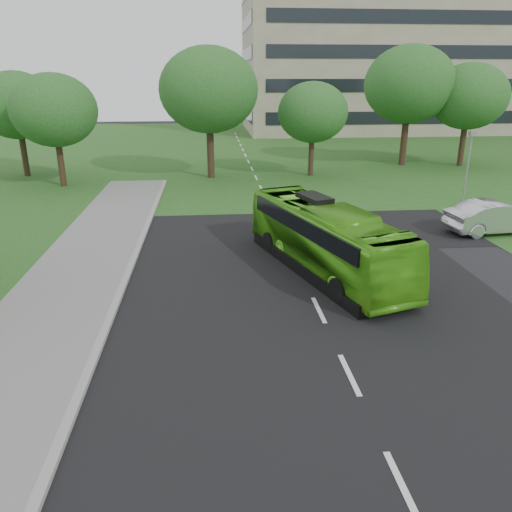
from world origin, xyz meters
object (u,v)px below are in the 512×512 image
at_px(tree_park_c, 313,112).
at_px(tree_park_e, 469,97).
at_px(camera_pole, 469,157).
at_px(tree_park_d, 409,85).
at_px(sedan, 496,217).
at_px(tree_park_a, 54,110).
at_px(tree_park_b, 209,90).
at_px(bus, 325,238).
at_px(office_building, 386,40).
at_px(tree_park_f, 17,105).

distance_m(tree_park_c, tree_park_e, 14.76).
relative_size(tree_park_c, camera_pole, 1.63).
relative_size(tree_park_d, sedan, 2.01).
height_order(tree_park_d, camera_pole, tree_park_d).
xyz_separation_m(tree_park_a, tree_park_d, (28.26, 6.76, 1.57)).
relative_size(tree_park_b, bus, 0.99).
distance_m(sedan, camera_pole, 7.19).
xyz_separation_m(office_building, tree_park_c, (-17.43, -35.31, -7.53)).
bearing_deg(sedan, tree_park_d, -14.42).
distance_m(tree_park_b, tree_park_e, 22.71).
xyz_separation_m(office_building, sedan, (-11.00, -51.79, -11.66)).
xyz_separation_m(office_building, tree_park_e, (-3.09, -31.99, -6.51)).
bearing_deg(tree_park_b, tree_park_f, 172.19).
bearing_deg(tree_park_c, bus, -99.60).
relative_size(office_building, tree_park_a, 5.05).
relative_size(tree_park_e, bus, 0.88).
distance_m(tree_park_f, bus, 30.24).
relative_size(tree_park_d, tree_park_f, 1.27).
bearing_deg(tree_park_f, tree_park_e, 2.17).
bearing_deg(camera_pole, tree_park_e, 73.38).
relative_size(office_building, tree_park_d, 3.90).
xyz_separation_m(tree_park_b, tree_park_d, (17.38, 4.39, 0.31)).
bearing_deg(office_building, tree_park_b, -125.75).
bearing_deg(sedan, camera_pole, -20.65).
xyz_separation_m(tree_park_b, camera_pole, (16.20, -9.66, -3.76)).
xyz_separation_m(tree_park_c, camera_pole, (8.11, -9.79, -2.07)).
distance_m(office_building, tree_park_f, 52.92).
distance_m(tree_park_f, camera_pole, 33.35).
bearing_deg(tree_park_a, tree_park_c, 7.54).
bearing_deg(office_building, tree_park_f, -140.45).
bearing_deg(tree_park_f, tree_park_d, 4.14).
distance_m(tree_park_d, bus, 28.73).
height_order(tree_park_c, tree_park_e, tree_park_e).
height_order(tree_park_b, tree_park_e, tree_park_b).
bearing_deg(tree_park_d, tree_park_e, -10.35).
xyz_separation_m(bus, camera_pole, (11.63, 11.06, 1.50)).
bearing_deg(tree_park_a, tree_park_b, 12.32).
xyz_separation_m(office_building, tree_park_d, (-8.14, -31.06, -5.54)).
bearing_deg(tree_park_c, camera_pole, -50.38).
bearing_deg(tree_park_b, tree_park_e, 8.77).
distance_m(tree_park_f, sedan, 35.02).
relative_size(tree_park_f, camera_pole, 1.81).
xyz_separation_m(tree_park_e, sedan, (-7.92, -19.80, -5.14)).
xyz_separation_m(tree_park_a, tree_park_b, (10.87, 2.37, 1.26)).
distance_m(office_building, tree_park_e, 32.79).
height_order(tree_park_c, sedan, tree_park_c).
xyz_separation_m(office_building, camera_pole, (-9.32, -45.11, -9.61)).
height_order(sedan, camera_pole, camera_pole).
bearing_deg(camera_pole, tree_park_a, 173.75).
bearing_deg(office_building, tree_park_c, -116.27).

